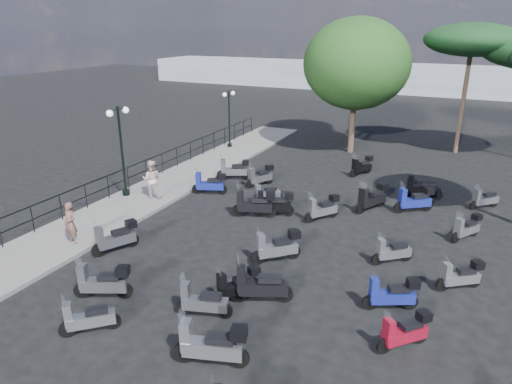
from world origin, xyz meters
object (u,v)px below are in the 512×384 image
at_px(pedestrian_far, 152,179).
at_px(scooter_16, 322,209).
at_px(scooter_5, 234,170).
at_px(scooter_9, 274,204).
at_px(scooter_21, 392,252).
at_px(scooter_26, 467,228).
at_px(scooter_17, 361,167).
at_px(pine_0, 473,40).
at_px(scooter_7, 202,302).
at_px(scooter_20, 404,332).
at_px(scooter_6, 88,319).
at_px(scooter_19, 392,294).
at_px(scooter_28, 484,200).
at_px(scooter_3, 255,205).
at_px(lamp_post_2, 229,115).
at_px(broadleaf_tree, 357,64).
at_px(scooter_4, 210,184).
at_px(scooter_22, 372,198).
at_px(scooter_1, 103,282).
at_px(scooter_23, 421,189).
at_px(scooter_2, 116,238).
at_px(scooter_8, 237,285).
at_px(scooter_15, 277,247).
at_px(scooter_11, 260,177).
at_px(scooter_13, 212,345).
at_px(woman, 70,223).
at_px(scooter_10, 266,194).
at_px(scooter_14, 260,286).

bearing_deg(pedestrian_far, scooter_16, 164.94).
distance_m(scooter_5, scooter_9, 5.24).
relative_size(scooter_21, scooter_26, 0.93).
distance_m(scooter_17, pine_0, 10.51).
relative_size(scooter_7, scooter_20, 1.29).
xyz_separation_m(scooter_6, scooter_19, (7.01, 4.50, 0.05)).
bearing_deg(scooter_5, scooter_28, -109.25).
bearing_deg(pedestrian_far, scooter_3, 159.21).
bearing_deg(scooter_6, lamp_post_2, -25.45).
bearing_deg(broadleaf_tree, pedestrian_far, -116.45).
distance_m(pedestrian_far, scooter_6, 9.69).
distance_m(scooter_3, scooter_4, 3.51).
bearing_deg(scooter_19, scooter_26, -43.27).
distance_m(scooter_9, scooter_22, 4.34).
height_order(scooter_17, broadleaf_tree, broadleaf_tree).
bearing_deg(scooter_1, scooter_6, -175.39).
distance_m(scooter_23, scooter_26, 4.26).
bearing_deg(scooter_2, scooter_22, -106.55).
bearing_deg(scooter_1, scooter_8, -90.17).
bearing_deg(pine_0, lamp_post_2, -158.35).
distance_m(scooter_1, scooter_17, 15.59).
bearing_deg(scooter_15, scooter_11, -14.88).
xyz_separation_m(scooter_6, scooter_13, (3.55, 0.36, 0.12)).
height_order(scooter_5, scooter_23, scooter_23).
xyz_separation_m(woman, scooter_4, (1.70, 6.92, -0.43)).
distance_m(scooter_16, scooter_21, 4.12).
height_order(scooter_3, scooter_22, scooter_3).
bearing_deg(scooter_8, scooter_20, -145.05).
distance_m(pedestrian_far, scooter_9, 5.83).
xyz_separation_m(scooter_9, scooter_23, (5.40, 4.78, -0.02)).
bearing_deg(scooter_9, scooter_19, -152.13).
xyz_separation_m(scooter_9, scooter_10, (-0.93, 1.25, -0.11)).
distance_m(scooter_4, scooter_15, 7.24).
bearing_deg(pedestrian_far, scooter_23, -177.56).
bearing_deg(scooter_15, scooter_20, -164.59).
distance_m(scooter_7, scooter_23, 12.93).
distance_m(scooter_13, broadleaf_tree, 21.17).
xyz_separation_m(scooter_6, scooter_17, (3.37, 16.46, 0.04)).
bearing_deg(scooter_11, scooter_22, -158.63).
height_order(pedestrian_far, scooter_16, pedestrian_far).
height_order(scooter_7, scooter_15, scooter_15).
bearing_deg(scooter_21, scooter_5, 18.28).
xyz_separation_m(scooter_7, broadleaf_tree, (-0.67, 18.94, 4.99)).
bearing_deg(scooter_10, scooter_5, 1.30).
height_order(scooter_17, scooter_21, scooter_17).
relative_size(scooter_8, scooter_14, 0.76).
xyz_separation_m(scooter_6, scooter_11, (-0.83, 12.53, 0.06)).
height_order(lamp_post_2, scooter_1, lamp_post_2).
relative_size(scooter_3, scooter_19, 1.21).
distance_m(scooter_14, broadleaf_tree, 18.39).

